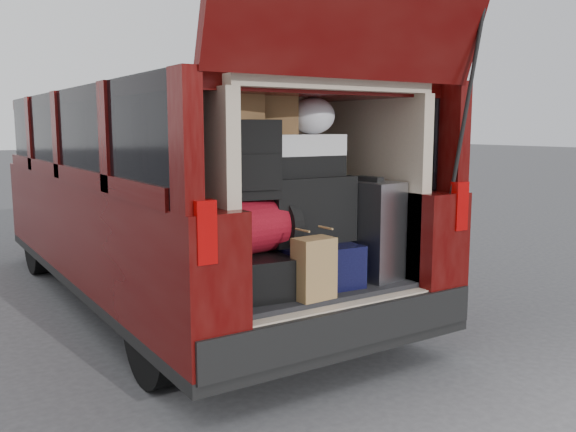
# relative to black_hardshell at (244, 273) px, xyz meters

# --- Properties ---
(ground) EXTENTS (80.00, 80.00, 0.00)m
(ground) POSITION_rel_black_hardshell_xyz_m (0.40, -0.14, -0.67)
(ground) COLOR #3A3A3D
(ground) RESTS_ON ground
(minivan) EXTENTS (1.90, 5.35, 2.77)m
(minivan) POSITION_rel_black_hardshell_xyz_m (0.40, 1.72, 0.24)
(minivan) COLOR black
(minivan) RESTS_ON ground
(load_floor) EXTENTS (1.24, 1.05, 0.55)m
(load_floor) POSITION_rel_black_hardshell_xyz_m (0.40, 0.14, -0.39)
(load_floor) COLOR black
(load_floor) RESTS_ON ground
(black_hardshell) EXTENTS (0.49, 0.63, 0.23)m
(black_hardshell) POSITION_rel_black_hardshell_xyz_m (0.00, 0.00, 0.00)
(black_hardshell) COLOR black
(black_hardshell) RESTS_ON load_floor
(navy_hardshell) EXTENTS (0.52, 0.62, 0.26)m
(navy_hardshell) POSITION_rel_black_hardshell_xyz_m (0.44, -0.01, 0.01)
(navy_hardshell) COLOR black
(navy_hardshell) RESTS_ON load_floor
(silver_roller) EXTENTS (0.31, 0.44, 0.62)m
(silver_roller) POSITION_rel_black_hardshell_xyz_m (0.85, -0.10, 0.19)
(silver_roller) COLOR silver
(silver_roller) RESTS_ON load_floor
(kraft_bag) EXTENTS (0.23, 0.16, 0.35)m
(kraft_bag) POSITION_rel_black_hardshell_xyz_m (0.27, -0.32, 0.06)
(kraft_bag) COLOR #AD8B4E
(kraft_bag) RESTS_ON load_floor
(red_duffel) EXTENTS (0.52, 0.38, 0.32)m
(red_duffel) POSITION_rel_black_hardshell_xyz_m (0.05, -0.01, 0.27)
(red_duffel) COLOR maroon
(red_duffel) RESTS_ON black_hardshell
(black_soft_case) EXTENTS (0.57, 0.36, 0.40)m
(black_soft_case) POSITION_rel_black_hardshell_xyz_m (0.45, 0.03, 0.34)
(black_soft_case) COLOR black
(black_soft_case) RESTS_ON navy_hardshell
(backpack) EXTENTS (0.34, 0.25, 0.45)m
(backpack) POSITION_rel_black_hardshell_xyz_m (0.05, -0.01, 0.65)
(backpack) COLOR black
(backpack) RESTS_ON red_duffel
(twotone_duffel) EXTENTS (0.57, 0.30, 0.25)m
(twotone_duffel) POSITION_rel_black_hardshell_xyz_m (0.40, 0.06, 0.67)
(twotone_duffel) COLOR silver
(twotone_duffel) RESTS_ON black_soft_case
(grocery_sack_lower) EXTENTS (0.23, 0.20, 0.19)m
(grocery_sack_lower) POSITION_rel_black_hardshell_xyz_m (-0.01, 0.00, 0.97)
(grocery_sack_lower) COLOR brown
(grocery_sack_lower) RESTS_ON backpack
(grocery_sack_upper) EXTENTS (0.25, 0.22, 0.23)m
(grocery_sack_upper) POSITION_rel_black_hardshell_xyz_m (0.27, 0.09, 0.91)
(grocery_sack_upper) COLOR brown
(grocery_sack_upper) RESTS_ON twotone_duffel
(plastic_bag_center) EXTENTS (0.29, 0.27, 0.22)m
(plastic_bag_center) POSITION_rel_black_hardshell_xyz_m (0.52, 0.05, 0.90)
(plastic_bag_center) COLOR white
(plastic_bag_center) RESTS_ON twotone_duffel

